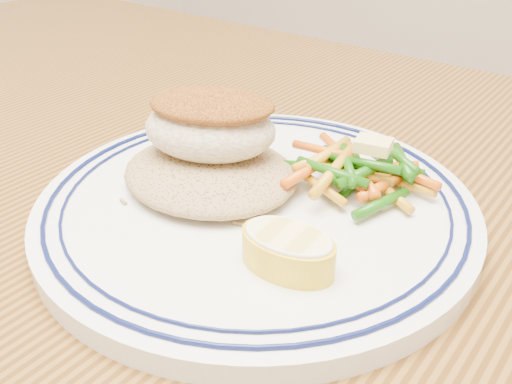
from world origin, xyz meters
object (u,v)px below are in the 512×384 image
object	(u,v)px
plate	(256,205)
vegetable_pile	(357,170)
rice_pilaf	(210,169)
fish_fillet	(210,123)
dining_table	(219,354)
lemon_wedge	(288,249)

from	to	relation	value
plate	vegetable_pile	xyz separation A→B (m)	(0.05, 0.05, 0.02)
rice_pilaf	fish_fillet	world-z (taller)	fish_fillet
plate	fish_fillet	world-z (taller)	fish_fillet
plate	fish_fillet	distance (m)	0.06
plate	fish_fillet	size ratio (longest dim) A/B	2.64
dining_table	vegetable_pile	world-z (taller)	vegetable_pile
plate	lemon_wedge	xyz separation A→B (m)	(0.06, -0.05, 0.02)
dining_table	vegetable_pile	bearing A→B (deg)	63.74
plate	lemon_wedge	size ratio (longest dim) A/B	5.01
dining_table	lemon_wedge	world-z (taller)	lemon_wedge
vegetable_pile	lemon_wedge	xyz separation A→B (m)	(0.01, -0.10, -0.00)
dining_table	lemon_wedge	size ratio (longest dim) A/B	25.61
rice_pilaf	fish_fillet	bearing A→B (deg)	124.81
dining_table	plate	bearing A→B (deg)	87.18
fish_fillet	lemon_wedge	world-z (taller)	fish_fillet
dining_table	lemon_wedge	bearing A→B (deg)	-6.29
rice_pilaf	plate	bearing A→B (deg)	6.32
plate	rice_pilaf	size ratio (longest dim) A/B	2.34
rice_pilaf	lemon_wedge	bearing A→B (deg)	-24.82
vegetable_pile	fish_fillet	bearing A→B (deg)	-151.84
rice_pilaf	vegetable_pile	bearing A→B (deg)	35.41
fish_fillet	lemon_wedge	xyz separation A→B (m)	(0.10, -0.05, -0.03)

